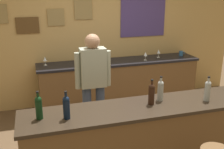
# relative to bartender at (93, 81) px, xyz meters

# --- Properties ---
(back_wall) EXTENTS (6.00, 0.09, 2.80)m
(back_wall) POSITION_rel_bartender_xyz_m (0.36, 1.46, 0.48)
(back_wall) COLOR tan
(back_wall) RESTS_ON ground_plane
(bar_counter) EXTENTS (2.77, 0.60, 0.92)m
(bar_counter) POSITION_rel_bartender_xyz_m (0.35, -0.97, -0.47)
(bar_counter) COLOR brown
(bar_counter) RESTS_ON ground_plane
(side_counter) EXTENTS (3.06, 0.56, 0.90)m
(side_counter) POSITION_rel_bartender_xyz_m (0.75, 1.08, -0.48)
(side_counter) COLOR brown
(side_counter) RESTS_ON ground_plane
(bartender) EXTENTS (0.52, 0.21, 1.62)m
(bartender) POSITION_rel_bartender_xyz_m (0.00, 0.00, 0.00)
(bartender) COLOR #384766
(bartender) RESTS_ON ground_plane
(wine_bottle_a) EXTENTS (0.07, 0.07, 0.31)m
(wine_bottle_a) POSITION_rel_bartender_xyz_m (-0.79, -0.95, 0.12)
(wine_bottle_a) COLOR black
(wine_bottle_a) RESTS_ON bar_counter
(wine_bottle_b) EXTENTS (0.07, 0.07, 0.31)m
(wine_bottle_b) POSITION_rel_bartender_xyz_m (-0.51, -1.03, 0.12)
(wine_bottle_b) COLOR black
(wine_bottle_b) RESTS_ON bar_counter
(wine_bottle_c) EXTENTS (0.07, 0.07, 0.31)m
(wine_bottle_c) POSITION_rel_bartender_xyz_m (0.48, -0.94, 0.12)
(wine_bottle_c) COLOR black
(wine_bottle_c) RESTS_ON bar_counter
(wine_bottle_d) EXTENTS (0.07, 0.07, 0.31)m
(wine_bottle_d) POSITION_rel_bartender_xyz_m (0.63, -0.87, 0.12)
(wine_bottle_d) COLOR #999E99
(wine_bottle_d) RESTS_ON bar_counter
(wine_bottle_e) EXTENTS (0.07, 0.07, 0.31)m
(wine_bottle_e) POSITION_rel_bartender_xyz_m (1.17, -1.03, 0.12)
(wine_bottle_e) COLOR #999E99
(wine_bottle_e) RESTS_ON bar_counter
(wine_glass_a) EXTENTS (0.07, 0.07, 0.16)m
(wine_glass_a) POSITION_rel_bartender_xyz_m (-0.60, 1.18, 0.07)
(wine_glass_a) COLOR silver
(wine_glass_a) RESTS_ON side_counter
(wine_glass_b) EXTENTS (0.07, 0.07, 0.16)m
(wine_glass_b) POSITION_rel_bartender_xyz_m (1.24, 1.00, 0.07)
(wine_glass_b) COLOR silver
(wine_glass_b) RESTS_ON side_counter
(wine_glass_c) EXTENTS (0.07, 0.07, 0.16)m
(wine_glass_c) POSITION_rel_bartender_xyz_m (1.57, 1.12, 0.07)
(wine_glass_c) COLOR silver
(wine_glass_c) RESTS_ON side_counter
(coffee_mug) EXTENTS (0.12, 0.08, 0.09)m
(coffee_mug) POSITION_rel_bartender_xyz_m (2.07, 1.12, 0.01)
(coffee_mug) COLOR #336699
(coffee_mug) RESTS_ON side_counter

